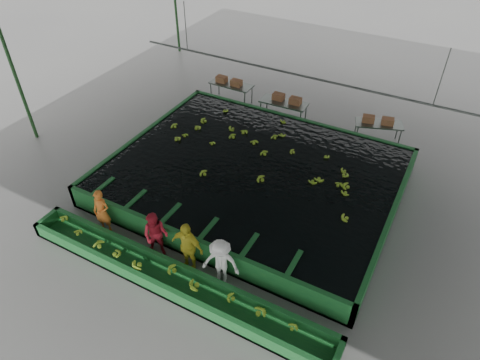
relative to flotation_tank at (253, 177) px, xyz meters
The scene contains 21 objects.
ground 1.57m from the flotation_tank, 90.00° to the right, with size 80.00×80.00×0.00m, color slate.
shed_roof 4.79m from the flotation_tank, 90.00° to the right, with size 20.00×22.00×0.04m, color gray.
shed_posts 2.54m from the flotation_tank, 90.00° to the right, with size 20.00×22.00×5.00m, color #224C22, non-canonical shape.
flotation_tank is the anchor object (origin of this frame).
tank_water 0.40m from the flotation_tank, 90.00° to the right, with size 9.70×7.70×0.00m, color black.
sorting_trough 5.10m from the flotation_tank, 90.00° to the right, with size 10.00×1.00×0.50m, color #195E27, non-canonical shape.
cableway_rail 4.33m from the flotation_tank, 90.00° to the left, with size 0.08×0.08×14.00m, color #59605B.
rail_hanger_left 7.06m from the flotation_tank, 145.01° to the left, with size 0.04×0.04×2.00m, color #59605B.
rail_hanger_right 7.06m from the flotation_tank, 34.99° to the left, with size 0.04×0.04×2.00m, color #59605B.
worker_a 5.38m from the flotation_tank, 126.72° to the right, with size 0.59×0.39×1.61m, color orange.
worker_b 4.45m from the flotation_tank, 104.03° to the right, with size 0.79×0.61×1.62m, color red.
worker_c 4.32m from the flotation_tank, 89.22° to the right, with size 1.05×0.44×1.79m, color yellow.
worker_d 4.47m from the flotation_tank, 74.64° to the right, with size 1.07×0.61×1.65m, color white.
packing_table_left 6.52m from the flotation_tank, 126.46° to the left, with size 2.07×0.83×0.94m, color #59605B, non-canonical shape.
packing_table_mid 4.89m from the flotation_tank, 101.23° to the left, with size 2.10×0.84×0.95m, color #59605B, non-canonical shape.
packing_table_right 6.07m from the flotation_tank, 58.23° to the left, with size 1.91×0.76×0.87m, color #59605B, non-canonical shape.
box_stack_left 6.57m from the flotation_tank, 127.39° to the left, with size 1.30×0.36×0.28m, color brown, non-canonical shape.
box_stack_mid 4.98m from the flotation_tank, 99.94° to the left, with size 1.31×0.36×0.28m, color brown, non-canonical shape.
box_stack_right 6.04m from the flotation_tank, 58.85° to the left, with size 1.25×0.35×0.27m, color brown, non-canonical shape.
floating_bananas 0.89m from the flotation_tank, 90.00° to the left, with size 8.93×6.09×0.12m, color #86B225, non-canonical shape.
trough_bananas 5.10m from the flotation_tank, 90.00° to the right, with size 8.28×0.55×0.11m, color #86B225, non-canonical shape.
Camera 1 is at (5.40, -9.41, 10.14)m, focal length 32.00 mm.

